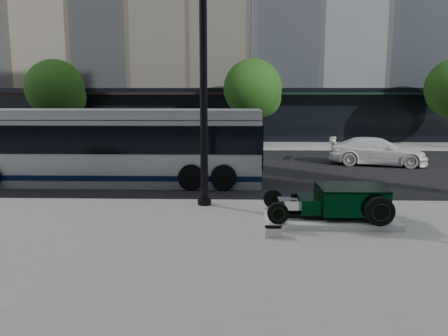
{
  "coord_description": "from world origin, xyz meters",
  "views": [
    {
      "loc": [
        -0.05,
        -15.82,
        3.46
      ],
      "look_at": [
        -0.44,
        -2.24,
        1.2
      ],
      "focal_mm": 35.0,
      "sensor_mm": 36.0,
      "label": 1
    }
  ],
  "objects_px": {
    "hot_rod": "(342,200)",
    "transit_bus": "(109,146)",
    "lamppost": "(204,89)",
    "white_sedan": "(377,151)"
  },
  "relations": [
    {
      "from": "lamppost",
      "to": "hot_rod",
      "type": "bearing_deg",
      "value": -24.17
    },
    {
      "from": "hot_rod",
      "to": "transit_bus",
      "type": "relative_size",
      "value": 0.27
    },
    {
      "from": "hot_rod",
      "to": "transit_bus",
      "type": "distance_m",
      "value": 9.72
    },
    {
      "from": "hot_rod",
      "to": "lamppost",
      "type": "bearing_deg",
      "value": 155.83
    },
    {
      "from": "hot_rod",
      "to": "white_sedan",
      "type": "height_order",
      "value": "white_sedan"
    },
    {
      "from": "lamppost",
      "to": "transit_bus",
      "type": "xyz_separation_m",
      "value": [
        -4.07,
        3.91,
        -2.15
      ]
    },
    {
      "from": "lamppost",
      "to": "white_sedan",
      "type": "height_order",
      "value": "lamppost"
    },
    {
      "from": "lamppost",
      "to": "transit_bus",
      "type": "distance_m",
      "value": 6.04
    },
    {
      "from": "hot_rod",
      "to": "lamppost",
      "type": "distance_m",
      "value": 5.12
    },
    {
      "from": "lamppost",
      "to": "transit_bus",
      "type": "bearing_deg",
      "value": 136.13
    }
  ]
}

